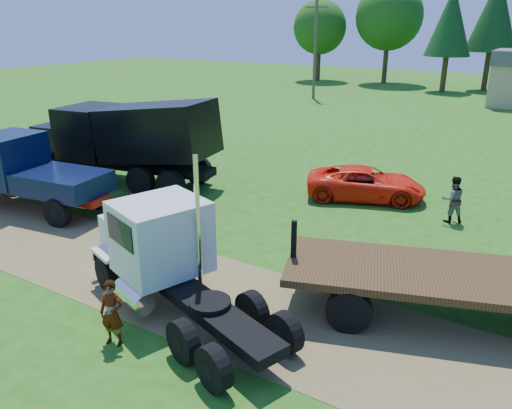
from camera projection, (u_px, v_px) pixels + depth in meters
The scene contains 9 objects.
ground at pixel (224, 300), 13.27m from camera, with size 140.00×140.00×0.00m, color #205512.
dirt_track at pixel (224, 300), 13.27m from camera, with size 120.00×4.20×0.01m, color brown.
white_semi_tractor at pixel (163, 253), 12.78m from camera, with size 6.87×4.18×4.09m.
black_dump_truck at pixel (127, 137), 22.11m from camera, with size 9.24×4.05×3.92m.
navy_truck at pixel (23, 171), 19.41m from camera, with size 6.82×3.09×2.90m.
orange_pickup at pixel (366, 183), 20.66m from camera, with size 2.22×4.81×1.34m, color red.
flatbed_trailer at pixel (467, 285), 12.11m from camera, with size 9.15×5.28×2.25m.
spectator_a at pixel (112, 313), 11.23m from camera, with size 0.58×0.38×1.59m, color #999999.
spectator_b at pixel (453, 199), 18.18m from camera, with size 0.85×0.66×1.75m, color #999999.
Camera 1 is at (6.80, -9.41, 6.97)m, focal length 35.00 mm.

